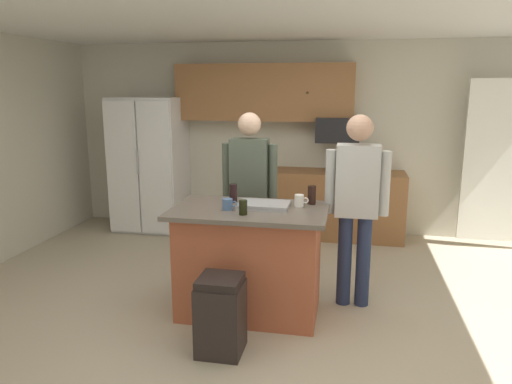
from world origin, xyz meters
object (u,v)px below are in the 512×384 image
(mug_blue_stoneware, at_px, (228,204))
(refrigerator, at_px, (149,164))
(kitchen_island, at_px, (249,261))
(glass_stout_tall, at_px, (233,193))
(microwave_over_range, at_px, (338,130))
(mug_ceramic_white, at_px, (299,201))
(trash_bin, at_px, (221,315))
(glass_dark_ale, at_px, (243,207))
(serving_tray, at_px, (264,205))
(person_guest_right, at_px, (357,197))
(glass_pilsner, at_px, (312,195))
(person_elder_center, at_px, (250,185))

(mug_blue_stoneware, bearing_deg, refrigerator, 126.14)
(kitchen_island, xyz_separation_m, glass_stout_tall, (-0.19, 0.20, 0.56))
(microwave_over_range, distance_m, kitchen_island, 2.71)
(kitchen_island, distance_m, mug_ceramic_white, 0.69)
(kitchen_island, distance_m, glass_stout_tall, 0.63)
(mug_ceramic_white, relative_size, trash_bin, 0.20)
(refrigerator, height_order, kitchen_island, refrigerator)
(mug_blue_stoneware, bearing_deg, trash_bin, -81.34)
(glass_dark_ale, bearing_deg, trash_bin, -98.22)
(refrigerator, xyz_separation_m, glass_stout_tall, (1.74, -2.13, 0.12))
(serving_tray, xyz_separation_m, trash_bin, (-0.20, -0.76, -0.69))
(mug_ceramic_white, bearing_deg, serving_tray, -163.71)
(person_guest_right, bearing_deg, refrigerator, -55.75)
(refrigerator, distance_m, glass_pilsner, 3.21)
(refrigerator, bearing_deg, trash_bin, -58.49)
(microwave_over_range, bearing_deg, kitchen_island, -105.25)
(glass_pilsner, distance_m, serving_tray, 0.45)
(microwave_over_range, distance_m, serving_tray, 2.49)
(kitchen_island, height_order, mug_blue_stoneware, mug_blue_stoneware)
(person_guest_right, relative_size, glass_dark_ale, 14.51)
(kitchen_island, height_order, person_elder_center, person_elder_center)
(glass_stout_tall, bearing_deg, microwave_over_range, 69.03)
(microwave_over_range, distance_m, trash_bin, 3.43)
(refrigerator, bearing_deg, mug_blue_stoneware, -53.86)
(person_guest_right, distance_m, serving_tray, 0.85)
(mug_blue_stoneware, bearing_deg, glass_pilsner, 26.79)
(glass_stout_tall, bearing_deg, serving_tray, -24.84)
(person_guest_right, bearing_deg, kitchen_island, 0.00)
(person_elder_center, xyz_separation_m, glass_dark_ale, (0.15, -0.97, 0.01))
(trash_bin, bearing_deg, refrigerator, 121.51)
(kitchen_island, height_order, serving_tray, serving_tray)
(kitchen_island, relative_size, serving_tray, 3.06)
(kitchen_island, bearing_deg, glass_dark_ale, -91.99)
(glass_dark_ale, xyz_separation_m, trash_bin, (-0.07, -0.49, -0.73))
(refrigerator, height_order, person_elder_center, refrigerator)
(person_elder_center, height_order, trash_bin, person_elder_center)
(kitchen_island, height_order, trash_bin, kitchen_island)
(kitchen_island, bearing_deg, mug_blue_stoneware, -154.03)
(kitchen_island, bearing_deg, microwave_over_range, 74.75)
(person_elder_center, height_order, mug_blue_stoneware, person_elder_center)
(refrigerator, height_order, mug_blue_stoneware, refrigerator)
(mug_blue_stoneware, distance_m, glass_stout_tall, 0.29)
(refrigerator, xyz_separation_m, person_guest_right, (2.85, -1.98, 0.10))
(mug_ceramic_white, bearing_deg, glass_pilsner, 50.00)
(glass_dark_ale, xyz_separation_m, glass_stout_tall, (-0.19, 0.42, 0.02))
(person_elder_center, relative_size, glass_stout_tall, 10.46)
(person_guest_right, bearing_deg, glass_pilsner, -8.83)
(kitchen_island, relative_size, trash_bin, 2.21)
(glass_dark_ale, bearing_deg, glass_stout_tall, 114.05)
(mug_blue_stoneware, relative_size, glass_stout_tall, 0.79)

